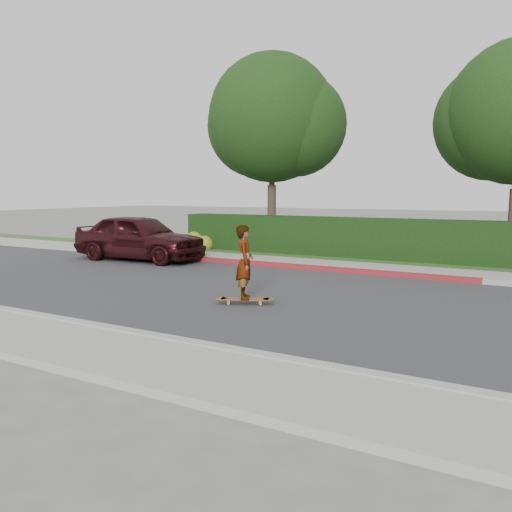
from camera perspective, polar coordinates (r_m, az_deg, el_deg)
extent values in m
plane|color=slate|center=(10.60, 17.26, -6.17)|extent=(120.00, 120.00, 0.00)
cube|color=#2D2D30|center=(10.60, 17.27, -6.15)|extent=(60.00, 8.00, 0.01)
cube|color=#9E9E99|center=(6.76, 10.04, -13.01)|extent=(60.00, 0.20, 0.15)
cube|color=gray|center=(5.98, 7.14, -15.89)|extent=(60.00, 1.60, 0.12)
cube|color=#9E9E99|center=(14.55, 20.55, -2.39)|extent=(60.00, 0.20, 0.15)
cube|color=maroon|center=(16.03, 2.59, -1.06)|extent=(12.00, 0.21, 0.15)
cube|color=gray|center=(15.44, 21.04, -1.94)|extent=(60.00, 1.60, 0.12)
cube|color=#2D4C1E|center=(17.01, 21.79, -1.19)|extent=(60.00, 1.60, 0.10)
cube|color=black|center=(18.11, 12.68, 1.87)|extent=(15.00, 1.00, 1.50)
sphere|color=#2D4C19|center=(20.97, -6.93, 1.62)|extent=(0.90, 0.90, 0.90)
sphere|color=#2D4C19|center=(20.46, -5.89, 1.36)|extent=(0.70, 0.70, 0.70)
cylinder|color=#33261C|center=(20.94, 1.81, 4.41)|extent=(0.36, 0.36, 2.70)
cylinder|color=#33261C|center=(20.93, 1.83, 9.95)|extent=(0.24, 0.24, 2.25)
sphere|color=black|center=(21.12, 1.85, 15.45)|extent=(5.20, 5.20, 5.20)
sphere|color=black|center=(21.81, 0.41, 14.66)|extent=(4.42, 4.42, 4.42)
sphere|color=black|center=(20.96, 4.50, 14.67)|extent=(4.16, 4.16, 4.16)
sphere|color=black|center=(19.72, 25.59, 13.69)|extent=(4.08, 4.08, 4.08)
cylinder|color=#CD8038|center=(10.76, -3.15, -5.39)|extent=(0.08, 0.06, 0.07)
cylinder|color=#CD8038|center=(10.95, -3.03, -5.17)|extent=(0.08, 0.06, 0.07)
cylinder|color=#CD8038|center=(10.70, 0.50, -5.46)|extent=(0.08, 0.06, 0.07)
cylinder|color=#CD8038|center=(10.89, 0.57, -5.23)|extent=(0.08, 0.06, 0.07)
cube|color=silver|center=(10.85, -3.09, -5.03)|extent=(0.14, 0.21, 0.03)
cube|color=silver|center=(10.78, 0.53, -5.10)|extent=(0.14, 0.21, 0.03)
cube|color=brown|center=(10.80, -1.28, -4.93)|extent=(1.04, 0.66, 0.02)
cylinder|color=brown|center=(10.86, -3.99, -4.88)|extent=(0.33, 0.33, 0.02)
cylinder|color=brown|center=(10.77, 1.45, -4.97)|extent=(0.33, 0.33, 0.02)
imported|color=white|center=(10.66, -1.30, -0.71)|extent=(0.61, 0.69, 1.59)
imported|color=black|center=(18.18, -13.19, 2.12)|extent=(4.92, 2.15, 1.65)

